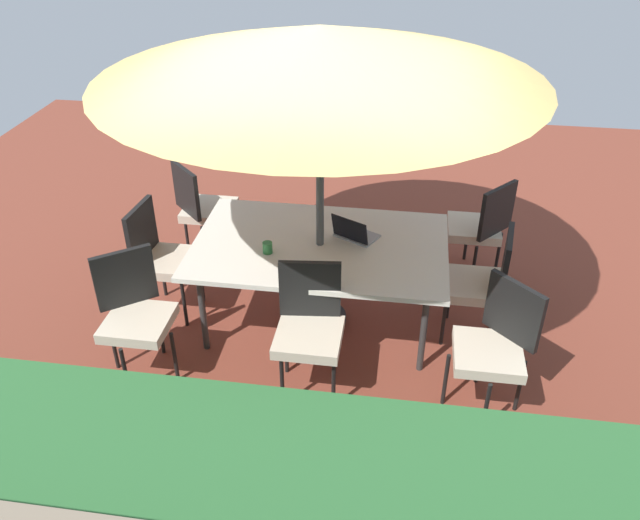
{
  "coord_description": "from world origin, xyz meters",
  "views": [
    {
      "loc": [
        -0.63,
        4.26,
        3.37
      ],
      "look_at": [
        0.0,
        0.0,
        0.61
      ],
      "focal_mm": 36.03,
      "sensor_mm": 36.0,
      "label": 1
    }
  ],
  "objects_px": {
    "chair_northeast": "(135,311)",
    "chair_west": "(482,280)",
    "chair_east": "(161,255)",
    "cup": "(268,248)",
    "chair_southwest": "(480,225)",
    "chair_northwest": "(495,343)",
    "chair_southeast": "(203,206)",
    "dining_table": "(320,249)",
    "patio_umbrella": "(320,54)",
    "laptop": "(354,233)",
    "chair_north": "(309,325)"
  },
  "relations": [
    {
      "from": "chair_north",
      "to": "chair_northeast",
      "type": "distance_m",
      "value": 1.28
    },
    {
      "from": "laptop",
      "to": "chair_northeast",
      "type": "bearing_deg",
      "value": 58.91
    },
    {
      "from": "chair_northwest",
      "to": "chair_northeast",
      "type": "relative_size",
      "value": 1.0
    },
    {
      "from": "patio_umbrella",
      "to": "chair_west",
      "type": "height_order",
      "value": "patio_umbrella"
    },
    {
      "from": "chair_north",
      "to": "cup",
      "type": "height_order",
      "value": "chair_north"
    },
    {
      "from": "chair_northwest",
      "to": "cup",
      "type": "relative_size",
      "value": 11.01
    },
    {
      "from": "dining_table",
      "to": "patio_umbrella",
      "type": "xyz_separation_m",
      "value": [
        0.0,
        0.0,
        1.51
      ]
    },
    {
      "from": "chair_northeast",
      "to": "cup",
      "type": "xyz_separation_m",
      "value": [
        -0.86,
        -0.6,
        0.25
      ]
    },
    {
      "from": "patio_umbrella",
      "to": "chair_northwest",
      "type": "height_order",
      "value": "patio_umbrella"
    },
    {
      "from": "dining_table",
      "to": "chair_west",
      "type": "distance_m",
      "value": 1.29
    },
    {
      "from": "chair_northeast",
      "to": "chair_east",
      "type": "bearing_deg",
      "value": 58.84
    },
    {
      "from": "patio_umbrella",
      "to": "chair_northwest",
      "type": "bearing_deg",
      "value": 149.51
    },
    {
      "from": "dining_table",
      "to": "chair_north",
      "type": "height_order",
      "value": "chair_north"
    },
    {
      "from": "chair_east",
      "to": "chair_west",
      "type": "xyz_separation_m",
      "value": [
        -2.6,
        -0.01,
        0.0
      ]
    },
    {
      "from": "dining_table",
      "to": "patio_umbrella",
      "type": "bearing_deg",
      "value": 0.0
    },
    {
      "from": "chair_northeast",
      "to": "chair_west",
      "type": "bearing_deg",
      "value": -20.04
    },
    {
      "from": "dining_table",
      "to": "chair_southeast",
      "type": "height_order",
      "value": "chair_southeast"
    },
    {
      "from": "chair_southeast",
      "to": "cup",
      "type": "xyz_separation_m",
      "value": [
        -0.86,
        1.04,
        0.25
      ]
    },
    {
      "from": "chair_southeast",
      "to": "chair_east",
      "type": "bearing_deg",
      "value": 129.31
    },
    {
      "from": "chair_west",
      "to": "cup",
      "type": "xyz_separation_m",
      "value": [
        1.66,
        0.17,
        0.25
      ]
    },
    {
      "from": "chair_west",
      "to": "cup",
      "type": "height_order",
      "value": "chair_west"
    },
    {
      "from": "chair_northeast",
      "to": "chair_southwest",
      "type": "relative_size",
      "value": 1.0
    },
    {
      "from": "chair_northwest",
      "to": "chair_west",
      "type": "relative_size",
      "value": 1.0
    },
    {
      "from": "chair_southeast",
      "to": "chair_west",
      "type": "height_order",
      "value": "same"
    },
    {
      "from": "chair_north",
      "to": "chair_northeast",
      "type": "relative_size",
      "value": 1.0
    },
    {
      "from": "patio_umbrella",
      "to": "chair_southeast",
      "type": "height_order",
      "value": "patio_umbrella"
    },
    {
      "from": "chair_east",
      "to": "patio_umbrella",
      "type": "bearing_deg",
      "value": -83.62
    },
    {
      "from": "chair_northeast",
      "to": "chair_southwest",
      "type": "distance_m",
      "value": 3.04
    },
    {
      "from": "patio_umbrella",
      "to": "chair_east",
      "type": "height_order",
      "value": "patio_umbrella"
    },
    {
      "from": "chair_west",
      "to": "cup",
      "type": "bearing_deg",
      "value": -75.65
    },
    {
      "from": "chair_east",
      "to": "chair_southeast",
      "type": "distance_m",
      "value": 0.88
    },
    {
      "from": "dining_table",
      "to": "chair_southeast",
      "type": "distance_m",
      "value": 1.51
    },
    {
      "from": "chair_east",
      "to": "cup",
      "type": "height_order",
      "value": "chair_east"
    },
    {
      "from": "dining_table",
      "to": "chair_west",
      "type": "xyz_separation_m",
      "value": [
        -1.28,
        0.02,
        -0.16
      ]
    },
    {
      "from": "chair_northwest",
      "to": "chair_southeast",
      "type": "bearing_deg",
      "value": -168.71
    },
    {
      "from": "chair_northeast",
      "to": "chair_west",
      "type": "height_order",
      "value": "same"
    },
    {
      "from": "chair_northeast",
      "to": "chair_west",
      "type": "distance_m",
      "value": 2.63
    },
    {
      "from": "chair_southeast",
      "to": "chair_southwest",
      "type": "bearing_deg",
      "value": -135.02
    },
    {
      "from": "chair_northwest",
      "to": "chair_northeast",
      "type": "height_order",
      "value": "same"
    },
    {
      "from": "chair_southwest",
      "to": "cup",
      "type": "distance_m",
      "value": 2.01
    },
    {
      "from": "chair_northwest",
      "to": "chair_west",
      "type": "bearing_deg",
      "value": 136.51
    },
    {
      "from": "chair_west",
      "to": "chair_southwest",
      "type": "relative_size",
      "value": 1.0
    },
    {
      "from": "cup",
      "to": "laptop",
      "type": "bearing_deg",
      "value": -154.11
    },
    {
      "from": "chair_southeast",
      "to": "laptop",
      "type": "xyz_separation_m",
      "value": [
        -1.49,
        0.73,
        0.25
      ]
    },
    {
      "from": "chair_southwest",
      "to": "chair_west",
      "type": "bearing_deg",
      "value": 38.46
    },
    {
      "from": "chair_north",
      "to": "laptop",
      "type": "relative_size",
      "value": 2.47
    },
    {
      "from": "cup",
      "to": "chair_west",
      "type": "bearing_deg",
      "value": -174.18
    },
    {
      "from": "chair_east",
      "to": "chair_southeast",
      "type": "height_order",
      "value": "same"
    },
    {
      "from": "chair_southeast",
      "to": "chair_northeast",
      "type": "distance_m",
      "value": 1.64
    },
    {
      "from": "chair_north",
      "to": "chair_east",
      "type": "distance_m",
      "value": 1.54
    }
  ]
}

